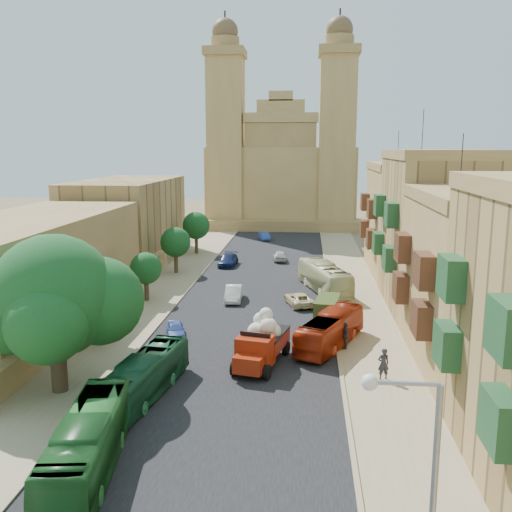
% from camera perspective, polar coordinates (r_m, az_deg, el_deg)
% --- Properties ---
extents(ground, '(260.00, 260.00, 0.00)m').
position_cam_1_polar(ground, '(29.97, -4.70, -17.04)').
color(ground, brown).
extents(road_surface, '(14.00, 140.00, 0.01)m').
position_cam_1_polar(road_surface, '(57.99, 0.36, -3.14)').
color(road_surface, black).
rests_on(road_surface, ground).
extents(sidewalk_east, '(5.00, 140.00, 0.01)m').
position_cam_1_polar(sidewalk_east, '(58.00, 9.77, -3.30)').
color(sidewalk_east, '#938260').
rests_on(sidewalk_east, ground).
extents(sidewalk_west, '(5.00, 140.00, 0.01)m').
position_cam_1_polar(sidewalk_west, '(59.52, -8.81, -2.91)').
color(sidewalk_west, '#938260').
rests_on(sidewalk_west, ground).
extents(kerb_east, '(0.25, 140.00, 0.12)m').
position_cam_1_polar(kerb_east, '(57.83, 7.30, -3.21)').
color(kerb_east, '#938260').
rests_on(kerb_east, ground).
extents(kerb_west, '(0.25, 140.00, 0.12)m').
position_cam_1_polar(kerb_west, '(58.96, -6.45, -2.92)').
color(kerb_west, '#938260').
rests_on(kerb_west, ground).
extents(townhouse_b, '(9.00, 14.00, 14.90)m').
position_cam_1_polar(townhouse_b, '(39.63, 21.52, -2.09)').
color(townhouse_b, '#9D7C47').
rests_on(townhouse_b, ground).
extents(townhouse_c, '(9.00, 14.00, 17.40)m').
position_cam_1_polar(townhouse_c, '(52.78, 17.44, 2.61)').
color(townhouse_c, '#A7844C').
rests_on(townhouse_c, ground).
extents(townhouse_d, '(9.00, 14.00, 15.90)m').
position_cam_1_polar(townhouse_d, '(66.51, 14.89, 3.69)').
color(townhouse_d, '#9D7C47').
rests_on(townhouse_d, ground).
extents(west_wall, '(1.00, 40.00, 1.80)m').
position_cam_1_polar(west_wall, '(50.91, -14.83, -4.45)').
color(west_wall, '#9D7C47').
rests_on(west_wall, ground).
extents(west_building_low, '(10.00, 28.00, 8.40)m').
position_cam_1_polar(west_building_low, '(50.55, -21.65, -1.13)').
color(west_building_low, olive).
rests_on(west_building_low, ground).
extents(west_building_mid, '(10.00, 22.00, 10.00)m').
position_cam_1_polar(west_building_mid, '(74.22, -12.71, 3.59)').
color(west_building_mid, '#A7844C').
rests_on(west_building_mid, ground).
extents(church, '(28.00, 22.50, 36.30)m').
position_cam_1_polar(church, '(104.90, 2.62, 8.35)').
color(church, '#9D7C47').
rests_on(church, ground).
extents(ficus_tree, '(9.25, 8.51, 9.25)m').
position_cam_1_polar(ficus_tree, '(34.32, -19.39, -4.18)').
color(ficus_tree, '#392C1C').
rests_on(ficus_tree, ground).
extents(street_tree_a, '(3.60, 3.60, 5.53)m').
position_cam_1_polar(street_tree_a, '(42.10, -15.49, -3.72)').
color(street_tree_a, '#392C1C').
rests_on(street_tree_a, ground).
extents(street_tree_b, '(2.94, 2.94, 4.53)m').
position_cam_1_polar(street_tree_b, '(53.34, -10.96, -1.25)').
color(street_tree_b, '#392C1C').
rests_on(street_tree_b, ground).
extents(street_tree_c, '(3.39, 3.39, 5.21)m').
position_cam_1_polar(street_tree_c, '(64.66, -8.05, 1.36)').
color(street_tree_c, '#392C1C').
rests_on(street_tree_c, ground).
extents(street_tree_d, '(3.65, 3.65, 5.60)m').
position_cam_1_polar(street_tree_d, '(76.22, -6.01, 3.04)').
color(street_tree_d, '#392C1C').
rests_on(street_tree_d, ground).
extents(streetlamp, '(2.11, 0.44, 8.22)m').
position_cam_1_polar(streetlamp, '(16.87, 15.71, -21.01)').
color(streetlamp, gray).
rests_on(streetlamp, ground).
extents(red_truck, '(3.60, 6.46, 3.59)m').
position_cam_1_polar(red_truck, '(37.47, 0.57, -8.53)').
color(red_truck, maroon).
rests_on(red_truck, ground).
extents(olive_pickup, '(2.39, 4.34, 1.70)m').
position_cam_1_polar(olive_pickup, '(47.96, 7.13, -5.20)').
color(olive_pickup, '#37471A').
rests_on(olive_pickup, ground).
extents(bus_green_south, '(3.44, 9.73, 2.65)m').
position_cam_1_polar(bus_green_south, '(27.11, -16.43, -17.50)').
color(bus_green_south, '#1D5C23').
rests_on(bus_green_south, ground).
extents(bus_green_north, '(3.29, 8.92, 2.43)m').
position_cam_1_polar(bus_green_north, '(33.75, -10.99, -11.63)').
color(bus_green_north, '#1A5532').
rests_on(bus_green_north, ground).
extents(bus_red_east, '(5.33, 8.82, 2.43)m').
position_cam_1_polar(bus_red_east, '(41.17, 7.46, -7.35)').
color(bus_red_east, '#9A240B').
rests_on(bus_red_east, ground).
extents(bus_cream_east, '(5.32, 10.28, 2.80)m').
position_cam_1_polar(bus_cream_east, '(56.45, 6.86, -2.15)').
color(bus_cream_east, beige).
rests_on(bus_cream_east, ground).
extents(car_blue_a, '(2.19, 3.52, 1.12)m').
position_cam_1_polar(car_blue_a, '(43.51, -8.06, -7.27)').
color(car_blue_a, '#405EAB').
rests_on(car_blue_a, ground).
extents(car_white_a, '(1.68, 4.27, 1.38)m').
position_cam_1_polar(car_white_a, '(52.87, -2.25, -3.76)').
color(car_white_a, silver).
rests_on(car_white_a, ground).
extents(car_cream, '(3.07, 4.57, 1.16)m').
position_cam_1_polar(car_cream, '(51.46, 4.32, -4.32)').
color(car_cream, beige).
rests_on(car_cream, ground).
extents(car_dkblue, '(2.13, 4.80, 1.37)m').
position_cam_1_polar(car_dkblue, '(68.42, -2.80, -0.41)').
color(car_dkblue, '#0D1A44').
rests_on(car_dkblue, ground).
extents(car_white_b, '(1.95, 4.02, 1.32)m').
position_cam_1_polar(car_white_b, '(71.31, 2.39, 0.03)').
color(car_white_b, '#BDBDBD').
rests_on(car_white_b, ground).
extents(car_blue_b, '(2.24, 3.91, 1.22)m').
position_cam_1_polar(car_blue_b, '(87.54, 0.84, 2.02)').
color(car_blue_b, '#2B4B9B').
rests_on(car_blue_b, ground).
extents(pedestrian_a, '(0.82, 0.64, 1.98)m').
position_cam_1_polar(pedestrian_a, '(36.24, 12.62, -10.48)').
color(pedestrian_a, '#28252E').
rests_on(pedestrian_a, ground).
extents(pedestrian_c, '(0.69, 1.21, 1.95)m').
position_cam_1_polar(pedestrian_c, '(40.94, 8.88, -7.85)').
color(pedestrian_c, '#313132').
rests_on(pedestrian_c, ground).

